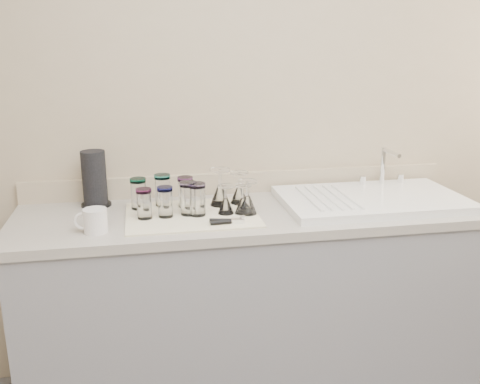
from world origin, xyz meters
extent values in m
cube|color=tan|center=(0.00, 1.50, 1.25)|extent=(3.50, 0.04, 2.50)
cube|color=gray|center=(0.00, 1.20, 0.43)|extent=(2.00, 0.60, 0.86)
cube|color=gray|center=(0.00, 1.20, 0.88)|extent=(2.06, 0.62, 0.04)
cube|color=white|center=(0.55, 1.20, 0.92)|extent=(0.82, 0.50, 0.03)
cylinder|color=silver|center=(0.69, 1.40, 1.03)|extent=(0.02, 0.02, 0.18)
cylinder|color=silver|center=(0.69, 1.32, 1.10)|extent=(0.02, 0.16, 0.02)
cylinder|color=silver|center=(0.59, 1.40, 0.96)|extent=(0.03, 0.03, 0.04)
cylinder|color=silver|center=(0.79, 1.40, 0.96)|extent=(0.03, 0.03, 0.04)
cube|color=white|center=(-0.27, 1.17, 0.90)|extent=(0.55, 0.42, 0.01)
cylinder|color=white|center=(-0.49, 1.29, 0.97)|extent=(0.06, 0.06, 0.12)
cylinder|color=#0F8D6A|center=(-0.49, 1.29, 1.04)|extent=(0.07, 0.07, 0.02)
cylinder|color=white|center=(-0.39, 1.32, 0.97)|extent=(0.07, 0.07, 0.12)
cylinder|color=#2CB4B1|center=(-0.39, 1.32, 1.04)|extent=(0.07, 0.07, 0.02)
cylinder|color=white|center=(-0.29, 1.28, 0.97)|extent=(0.06, 0.06, 0.12)
cylinder|color=purple|center=(-0.29, 1.28, 1.03)|extent=(0.07, 0.07, 0.02)
cylinder|color=white|center=(-0.47, 1.15, 0.96)|extent=(0.06, 0.06, 0.11)
cylinder|color=#C82EA9|center=(-0.47, 1.15, 1.03)|extent=(0.06, 0.06, 0.02)
cylinder|color=white|center=(-0.38, 1.16, 0.96)|extent=(0.06, 0.06, 0.11)
cylinder|color=#2128D7|center=(-0.38, 1.16, 1.03)|extent=(0.06, 0.06, 0.02)
cylinder|color=white|center=(-0.29, 1.17, 0.97)|extent=(0.07, 0.07, 0.12)
cylinder|color=#9D88CD|center=(-0.29, 1.17, 1.04)|extent=(0.07, 0.07, 0.02)
cylinder|color=white|center=(-0.25, 1.15, 0.97)|extent=(0.07, 0.07, 0.12)
cylinder|color=#AC8EE0|center=(-0.25, 1.15, 1.04)|extent=(0.07, 0.07, 0.02)
cone|color=white|center=(-0.14, 1.28, 0.95)|extent=(0.09, 0.09, 0.09)
cylinder|color=white|center=(-0.14, 1.28, 1.03)|extent=(0.01, 0.01, 0.07)
cylinder|color=white|center=(-0.14, 1.28, 1.07)|extent=(0.09, 0.09, 0.01)
cone|color=white|center=(-0.05, 1.29, 0.95)|extent=(0.08, 0.08, 0.08)
cylinder|color=white|center=(-0.05, 1.29, 1.01)|extent=(0.01, 0.01, 0.06)
cylinder|color=white|center=(-0.05, 1.29, 1.05)|extent=(0.08, 0.08, 0.01)
cone|color=white|center=(-0.13, 1.15, 0.94)|extent=(0.07, 0.07, 0.06)
cylinder|color=white|center=(-0.13, 1.15, 1.00)|extent=(0.01, 0.01, 0.05)
cylinder|color=white|center=(-0.13, 1.15, 1.03)|extent=(0.07, 0.07, 0.01)
cone|color=white|center=(-0.06, 1.14, 0.94)|extent=(0.07, 0.07, 0.07)
cylinder|color=white|center=(-0.06, 1.14, 1.00)|extent=(0.01, 0.01, 0.05)
cylinder|color=white|center=(-0.06, 1.14, 1.03)|extent=(0.07, 0.07, 0.01)
cone|color=white|center=(-0.04, 1.13, 0.95)|extent=(0.08, 0.08, 0.08)
cylinder|color=white|center=(-0.04, 1.13, 1.01)|extent=(0.01, 0.01, 0.06)
cylinder|color=white|center=(-0.04, 1.13, 1.05)|extent=(0.08, 0.08, 0.01)
cube|color=silver|center=(-0.10, 1.02, 0.92)|extent=(0.06, 0.03, 0.02)
cylinder|color=black|center=(-0.16, 1.02, 0.92)|extent=(0.11, 0.02, 0.02)
cylinder|color=black|center=(-0.16, 1.04, 0.92)|extent=(0.11, 0.04, 0.02)
cylinder|color=silver|center=(-0.66, 1.04, 0.95)|extent=(0.10, 0.10, 0.09)
torus|color=silver|center=(-0.71, 1.04, 0.95)|extent=(0.07, 0.02, 0.07)
cylinder|color=black|center=(-0.68, 1.39, 0.91)|extent=(0.13, 0.13, 0.01)
cylinder|color=black|center=(-0.68, 1.39, 1.03)|extent=(0.11, 0.11, 0.24)
camera|label=1|loc=(-0.47, -0.98, 1.62)|focal=40.00mm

